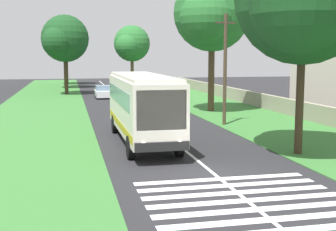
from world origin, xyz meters
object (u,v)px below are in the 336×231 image
Objects in this scene: coach_bus at (142,104)px; utility_pole at (225,68)px; roadside_tree_right_2 at (210,15)px; roadside_tree_left_0 at (64,44)px; trailing_car_1 at (103,92)px; roadside_tree_right_1 at (131,45)px; trailing_car_0 at (145,97)px; trailing_minibus_0 at (125,80)px; roadside_tree_left_2 at (66,42)px; roadside_tree_left_1 at (64,40)px.

utility_pole is (5.04, -6.57, 1.80)m from coach_bus.
coach_bus is at bearing 148.01° from roadside_tree_right_2.
roadside_tree_left_0 is at bearing 21.01° from roadside_tree_right_2.
roadside_tree_left_0 is (17.09, 4.27, 5.81)m from trailing_car_1.
roadside_tree_right_1 reaches higher than trailing_car_1.
coach_bus reaches higher than trailing_car_0.
roadside_tree_left_0 is at bearing 128.51° from roadside_tree_right_1.
coach_bus is 0.97× the size of roadside_tree_right_2.
roadside_tree_right_1 is at bearing -10.22° from trailing_minibus_0.
roadside_tree_left_2 is 10.86m from roadside_tree_right_1.
roadside_tree_left_2 is (53.27, 4.21, 4.79)m from coach_bus.
trailing_minibus_0 is at bearing -5.57° from coach_bus.
trailing_car_1 is 0.44× the size of roadside_tree_left_1.
roadside_tree_left_0 is at bearing 5.62° from coach_bus.
trailing_car_0 is at bearing 10.88° from utility_pole.
trailing_car_1 is 0.44× the size of roadside_tree_right_1.
trailing_minibus_0 is 0.52× the size of roadside_tree_right_2.
roadside_tree_left_1 is (5.45, 4.24, 6.03)m from trailing_car_1.
trailing_minibus_0 is 0.62× the size of roadside_tree_left_1.
trailing_car_0 is 34.35m from roadside_tree_left_2.
trailing_car_0 is at bearing -147.16° from roadside_tree_left_1.
roadside_tree_right_1 is (17.74, -3.20, 5.10)m from trailing_minibus_0.
roadside_tree_left_2 is at bearing 23.20° from trailing_minibus_0.
trailing_car_0 and trailing_car_1 have the same top height.
roadside_tree_right_1 reaches higher than trailing_minibus_0.
roadside_tree_right_1 reaches higher than coach_bus.
roadside_tree_right_2 is at bearing -9.60° from utility_pole.
trailing_car_1 is 0.43× the size of roadside_tree_left_2.
trailing_car_1 is at bearing -171.00° from roadside_tree_left_2.
roadside_tree_left_1 is 29.88m from utility_pole.
roadside_tree_left_2 is 49.51m from utility_pole.
trailing_car_1 is 18.55m from roadside_tree_left_0.
trailing_minibus_0 is (35.39, -3.45, -0.60)m from coach_bus.
roadside_tree_right_2 is (12.56, -7.85, 6.01)m from coach_bus.
coach_bus is 1.20× the size of roadside_tree_left_0.
roadside_tree_left_2 is (20.54, -0.12, 0.24)m from roadside_tree_left_1.
roadside_tree_right_2 is at bearing -31.99° from coach_bus.
roadside_tree_left_0 reaches higher than trailing_car_1.
coach_bus is at bearing 174.43° from trailing_minibus_0.
roadside_tree_right_2 is at bearing -151.66° from trailing_car_1.
roadside_tree_right_2 reaches higher than roadside_tree_left_2.
roadside_tree_left_2 is at bearing 9.00° from trailing_car_1.
trailing_car_1 is 0.72× the size of trailing_minibus_0.
roadside_tree_left_1 reaches higher than utility_pole.
trailing_minibus_0 is (14.98, 0.17, 0.88)m from trailing_car_0.
trailing_minibus_0 is at bearing 5.87° from utility_pole.
trailing_minibus_0 is at bearing -156.80° from roadside_tree_left_2.
roadside_tree_left_0 is 8.92m from roadside_tree_left_2.
roadside_tree_left_0 is (23.95, 7.98, 5.81)m from trailing_car_0.
roadside_tree_left_1 is (-2.66, 7.78, 5.15)m from trailing_minibus_0.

